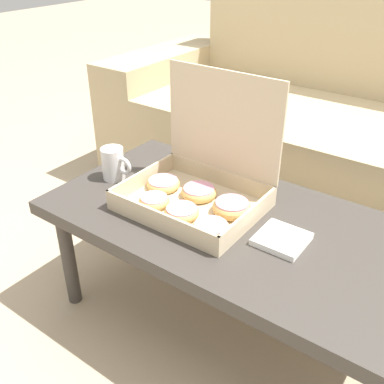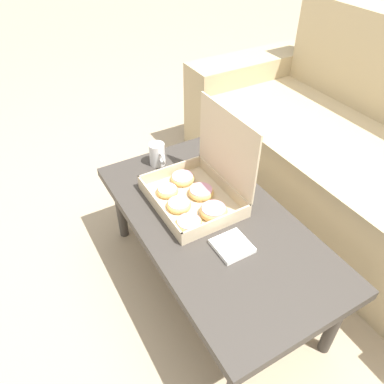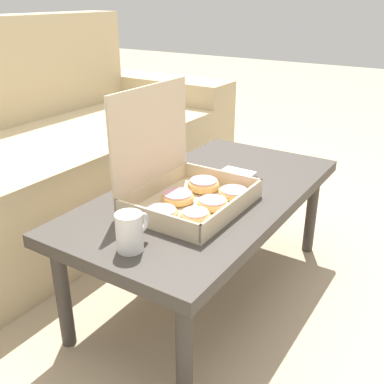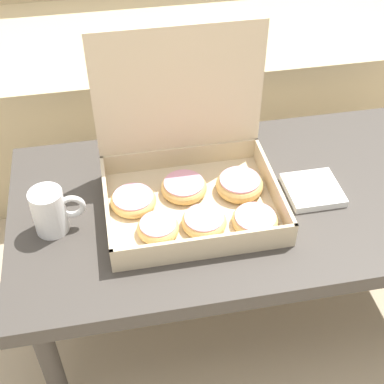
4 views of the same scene
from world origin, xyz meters
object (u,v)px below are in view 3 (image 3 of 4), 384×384
(couch, at_px, (32,165))
(coffee_table, at_px, (208,202))
(coffee_mug, at_px, (130,231))
(pastry_box, at_px, (187,187))

(couch, bearing_deg, coffee_table, -90.00)
(coffee_table, relative_size, coffee_mug, 9.58)
(couch, bearing_deg, pastry_box, -97.72)
(pastry_box, xyz_separation_m, coffee_mug, (-0.31, -0.03, -0.01))
(coffee_table, relative_size, pastry_box, 2.83)
(coffee_table, distance_m, pastry_box, 0.16)
(coffee_table, bearing_deg, pastry_box, 177.90)
(couch, xyz_separation_m, coffee_table, (0.00, -0.91, 0.05))
(pastry_box, bearing_deg, coffee_mug, -174.55)
(coffee_table, distance_m, coffee_mug, 0.44)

